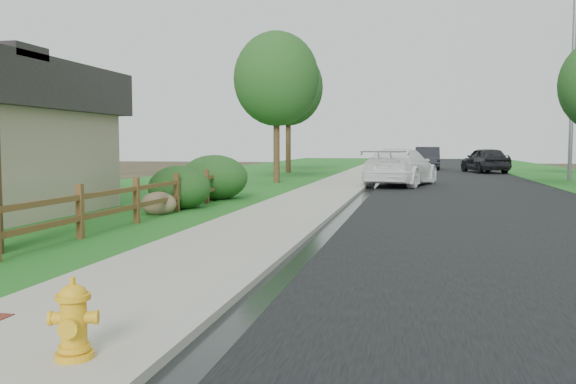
% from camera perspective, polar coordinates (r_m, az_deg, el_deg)
% --- Properties ---
extents(ground, '(120.00, 120.00, 0.00)m').
position_cam_1_polar(ground, '(6.11, -14.32, -13.19)').
color(ground, '#34291C').
extents(road, '(8.00, 90.00, 0.02)m').
position_cam_1_polar(road, '(40.32, 14.57, 1.66)').
color(road, black).
rests_on(road, ground).
extents(curb, '(0.40, 90.00, 0.12)m').
position_cam_1_polar(curb, '(40.32, 8.59, 1.82)').
color(curb, gray).
rests_on(curb, ground).
extents(wet_gutter, '(0.50, 90.00, 0.00)m').
position_cam_1_polar(wet_gutter, '(40.31, 9.09, 1.76)').
color(wet_gutter, black).
rests_on(wet_gutter, road).
extents(sidewalk, '(2.20, 90.00, 0.10)m').
position_cam_1_polar(sidewalk, '(40.41, 6.75, 1.84)').
color(sidewalk, '#ACA395').
rests_on(sidewalk, ground).
extents(grass_strip, '(1.60, 90.00, 0.06)m').
position_cam_1_polar(grass_strip, '(40.62, 4.08, 1.84)').
color(grass_strip, '#1B611F').
rests_on(grass_strip, ground).
extents(lawn_near, '(9.00, 90.00, 0.04)m').
position_cam_1_polar(lawn_near, '(41.63, -3.04, 1.89)').
color(lawn_near, '#1B611F').
rests_on(lawn_near, ground).
extents(verge_far, '(6.00, 90.00, 0.04)m').
position_cam_1_polar(verge_far, '(41.24, 24.19, 1.49)').
color(verge_far, '#1B611F').
rests_on(verge_far, ground).
extents(ranch_fence, '(0.12, 16.92, 1.10)m').
position_cam_1_polar(ranch_fence, '(13.22, -16.24, -1.05)').
color(ranch_fence, '#53321B').
rests_on(ranch_fence, ground).
extents(fire_hydrant, '(0.44, 0.36, 0.67)m').
position_cam_1_polar(fire_hydrant, '(5.33, -19.43, -11.36)').
color(fire_hydrant, gold).
rests_on(fire_hydrant, sidewalk).
extents(white_suv, '(3.60, 6.11, 1.66)m').
position_cam_1_polar(white_suv, '(27.80, 10.50, 2.30)').
color(white_suv, white).
rests_on(white_suv, road).
extents(dark_car_mid, '(3.12, 5.29, 1.69)m').
position_cam_1_polar(dark_car_mid, '(42.58, 17.95, 2.88)').
color(dark_car_mid, black).
rests_on(dark_car_mid, road).
extents(dark_car_far, '(1.89, 5.18, 1.70)m').
position_cam_1_polar(dark_car_far, '(47.33, 12.91, 3.11)').
color(dark_car_far, black).
rests_on(dark_car_far, road).
extents(streetlight, '(2.25, 0.98, 10.08)m').
position_cam_1_polar(streetlight, '(34.03, 24.85, 10.53)').
color(streetlight, slate).
rests_on(streetlight, ground).
extents(boulder, '(1.02, 0.81, 0.63)m').
position_cam_1_polar(boulder, '(16.16, -12.02, -1.09)').
color(boulder, brown).
rests_on(boulder, ground).
extents(shrub_c, '(1.77, 1.77, 1.27)m').
position_cam_1_polar(shrub_c, '(17.46, -10.12, 0.39)').
color(shrub_c, '#1A3F16').
rests_on(shrub_c, ground).
extents(shrub_d, '(2.54, 2.54, 1.52)m').
position_cam_1_polar(shrub_d, '(20.32, -6.93, 1.33)').
color(shrub_d, '#1A3F16').
rests_on(shrub_d, ground).
extents(tree_near_left, '(4.08, 4.08, 7.24)m').
position_cam_1_polar(tree_near_left, '(29.48, -1.09, 10.52)').
color(tree_near_left, '#351F15').
rests_on(tree_near_left, ground).
extents(tree_mid_left, '(4.52, 4.52, 8.08)m').
position_cam_1_polar(tree_mid_left, '(40.00, 0.03, 9.77)').
color(tree_mid_left, '#351F15').
rests_on(tree_mid_left, ground).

